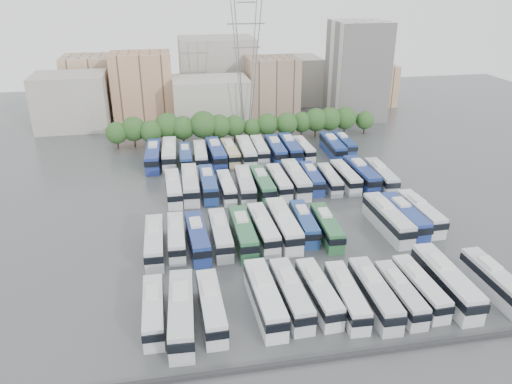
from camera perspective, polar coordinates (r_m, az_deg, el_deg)
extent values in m
plane|color=#424447|center=(83.61, 3.33, -3.10)|extent=(220.00, 220.00, 0.00)
cube|color=#2D2D30|center=(57.43, 11.51, -17.72)|extent=(56.00, 0.50, 0.50)
cylinder|color=black|center=(120.54, -15.50, 5.24)|extent=(0.36, 0.36, 2.10)
sphere|color=#234C1E|center=(119.70, -15.65, 6.53)|extent=(5.04, 5.04, 5.04)
cylinder|color=black|center=(120.89, -13.67, 5.56)|extent=(0.36, 0.36, 2.37)
sphere|color=#234C1E|center=(119.95, -13.82, 7.02)|extent=(5.70, 5.70, 5.70)
cylinder|color=black|center=(119.32, -11.79, 5.44)|extent=(0.36, 0.36, 2.16)
sphere|color=#234C1E|center=(118.44, -11.91, 6.78)|extent=(5.19, 5.19, 5.19)
cylinder|color=black|center=(120.72, -9.99, 5.89)|extent=(0.36, 0.36, 2.54)
sphere|color=#234C1E|center=(119.71, -10.11, 7.46)|extent=(6.09, 6.09, 6.09)
cylinder|color=black|center=(119.85, -8.27, 5.82)|extent=(0.36, 0.36, 2.32)
sphere|color=#234C1E|center=(118.92, -8.35, 7.26)|extent=(5.57, 5.57, 5.57)
cylinder|color=black|center=(119.57, -5.96, 5.99)|extent=(0.36, 0.36, 2.68)
sphere|color=#234C1E|center=(118.50, -6.03, 7.66)|extent=(6.43, 6.43, 6.43)
cylinder|color=black|center=(120.22, -4.17, 6.07)|extent=(0.36, 0.36, 2.32)
sphere|color=#234C1E|center=(119.29, -4.21, 7.50)|extent=(5.56, 5.56, 5.56)
cylinder|color=black|center=(121.24, -2.45, 6.23)|extent=(0.36, 0.36, 2.16)
sphere|color=#234C1E|center=(120.38, -2.48, 7.55)|extent=(5.18, 5.18, 5.18)
cylinder|color=black|center=(121.66, -0.43, 6.23)|extent=(0.36, 0.36, 1.82)
sphere|color=#234C1E|center=(120.93, -0.44, 7.34)|extent=(4.37, 4.37, 4.37)
cylinder|color=black|center=(122.13, 1.31, 6.39)|extent=(0.36, 0.36, 2.21)
sphere|color=#234C1E|center=(121.26, 1.32, 7.73)|extent=(5.29, 5.29, 5.29)
cylinder|color=black|center=(122.58, 3.48, 6.42)|extent=(0.36, 0.36, 2.24)
sphere|color=#234C1E|center=(121.70, 3.51, 7.79)|extent=(5.38, 5.38, 5.38)
cylinder|color=black|center=(125.19, 5.21, 6.71)|extent=(0.36, 0.36, 2.10)
sphere|color=#234C1E|center=(124.38, 5.26, 7.97)|extent=(5.05, 5.05, 5.05)
cylinder|color=black|center=(125.83, 6.78, 6.80)|extent=(0.36, 0.36, 2.37)
sphere|color=#234C1E|center=(124.93, 6.85, 8.21)|extent=(5.69, 5.69, 5.69)
cylinder|color=black|center=(126.96, 8.30, 6.87)|extent=(0.36, 0.36, 2.38)
sphere|color=#234C1E|center=(126.06, 8.39, 8.27)|extent=(5.71, 5.71, 5.71)
cylinder|color=black|center=(128.56, 10.04, 6.96)|extent=(0.36, 0.36, 2.33)
sphere|color=#234C1E|center=(127.69, 10.15, 8.32)|extent=(5.60, 5.60, 5.60)
cylinder|color=black|center=(130.44, 12.23, 6.93)|extent=(0.36, 0.36, 1.90)
sphere|color=#234C1E|center=(129.73, 12.32, 8.01)|extent=(4.55, 4.55, 4.55)
cube|color=#9E998E|center=(139.70, -20.32, 9.69)|extent=(18.00, 14.00, 14.00)
cube|color=tan|center=(143.23, -12.87, 11.71)|extent=(16.00, 12.00, 18.00)
cube|color=#ADA89E|center=(136.54, -5.16, 10.33)|extent=(20.00, 14.00, 12.00)
cube|color=gray|center=(144.61, 1.83, 11.99)|extent=(14.00, 12.00, 16.00)
cube|color=gray|center=(155.58, -4.48, 13.54)|extent=(22.00, 16.00, 20.00)
cube|color=tan|center=(154.37, -18.04, 11.63)|extent=(16.00, 14.00, 16.00)
cube|color=#A39E93|center=(158.07, 3.78, 12.62)|extent=(18.00, 14.00, 14.00)
cube|color=tan|center=(160.32, 12.84, 11.88)|extent=(14.00, 12.00, 12.00)
cube|color=gray|center=(149.90, -8.80, 10.99)|extent=(12.00, 10.00, 10.00)
cube|color=silver|center=(142.53, 11.49, 13.41)|extent=(14.00, 14.00, 26.00)
cylinder|color=slate|center=(123.36, -1.90, 14.16)|extent=(2.90, 2.91, 33.83)
cylinder|color=slate|center=(127.26, -2.19, 14.46)|extent=(2.90, 2.91, 33.83)
cylinder|color=slate|center=(124.02, -0.02, 14.23)|extent=(2.90, 2.91, 33.83)
cylinder|color=slate|center=(127.90, -0.36, 14.53)|extent=(2.90, 2.91, 33.83)
cube|color=slate|center=(124.03, -1.17, 20.87)|extent=(4.50, 0.30, 0.30)
cube|color=slate|center=(124.38, -1.15, 18.68)|extent=(9.00, 0.30, 0.30)
cube|color=slate|center=(125.00, -1.13, 16.19)|extent=(7.00, 0.30, 0.30)
cube|color=silver|center=(61.16, -11.62, -13.20)|extent=(2.32, 10.91, 3.09)
cube|color=black|center=(60.70, -11.67, -12.83)|extent=(2.43, 11.07, 0.91)
cube|color=silver|center=(61.26, -11.76, -11.13)|extent=(1.55, 2.91, 0.40)
cube|color=silver|center=(59.75, -8.50, -13.60)|extent=(3.40, 13.07, 3.67)
cube|color=black|center=(59.19, -8.55, -13.16)|extent=(3.54, 13.27, 1.08)
cube|color=silver|center=(59.83, -8.62, -11.08)|extent=(2.01, 3.54, 0.47)
cube|color=silver|center=(60.63, -5.13, -13.00)|extent=(2.60, 11.56, 3.27)
cube|color=black|center=(60.14, -5.13, -12.61)|extent=(2.72, 11.74, 0.96)
cube|color=silver|center=(60.72, -5.35, -10.80)|extent=(1.67, 3.10, 0.42)
cube|color=white|center=(61.57, 0.99, -12.06)|extent=(3.04, 12.68, 3.57)
cube|color=black|center=(61.05, 1.03, -11.63)|extent=(3.18, 12.87, 1.05)
cube|color=silver|center=(61.68, 0.67, -9.71)|extent=(1.88, 3.41, 0.46)
cube|color=silver|center=(62.44, 3.99, -11.66)|extent=(2.91, 12.00, 3.38)
cube|color=black|center=(61.95, 4.04, -11.25)|extent=(3.03, 12.18, 0.99)
cube|color=silver|center=(62.53, 3.65, -9.47)|extent=(1.79, 3.23, 0.44)
cube|color=silver|center=(63.20, 7.15, -11.40)|extent=(2.92, 11.48, 3.22)
cube|color=black|center=(62.74, 7.22, -11.02)|extent=(3.05, 11.65, 0.95)
cube|color=silver|center=(63.27, 6.79, -9.34)|extent=(1.75, 3.10, 0.42)
cube|color=silver|center=(63.15, 10.29, -11.68)|extent=(2.84, 11.39, 3.20)
cube|color=black|center=(62.69, 10.37, -11.30)|extent=(2.96, 11.56, 0.94)
cube|color=silver|center=(63.23, 10.01, -9.62)|extent=(1.72, 3.07, 0.41)
cube|color=silver|center=(64.00, 13.35, -11.33)|extent=(2.77, 12.11, 3.42)
cube|color=black|center=(63.52, 13.45, -10.92)|extent=(2.90, 12.29, 1.01)
cube|color=silver|center=(64.08, 13.00, -9.16)|extent=(1.76, 3.25, 0.44)
cube|color=silver|center=(65.16, 16.11, -11.15)|extent=(2.32, 10.89, 3.09)
cube|color=black|center=(64.73, 16.22, -10.78)|extent=(2.43, 11.06, 0.91)
cube|color=silver|center=(65.20, 15.77, -9.23)|extent=(1.55, 2.91, 0.40)
cube|color=silver|center=(66.93, 18.17, -10.38)|extent=(2.64, 11.13, 3.14)
cube|color=black|center=(66.51, 18.30, -10.02)|extent=(2.76, 11.30, 0.92)
cube|color=silver|center=(66.97, 17.80, -8.50)|extent=(1.65, 2.99, 0.41)
cube|color=silver|center=(68.55, 20.84, -9.61)|extent=(2.83, 13.28, 3.76)
cube|color=black|center=(68.06, 20.99, -9.18)|extent=(2.96, 13.48, 1.11)
cube|color=silver|center=(68.64, 20.41, -7.40)|extent=(1.88, 3.54, 0.49)
cube|color=silver|center=(71.33, 25.61, -9.29)|extent=(2.65, 11.94, 3.38)
cube|color=black|center=(70.91, 25.77, -8.91)|extent=(2.77, 12.12, 0.99)
cube|color=silver|center=(71.37, 25.20, -7.39)|extent=(1.72, 3.19, 0.44)
cube|color=silver|center=(74.57, -11.52, -5.70)|extent=(2.64, 11.96, 3.38)
cube|color=black|center=(74.13, -11.56, -5.32)|extent=(2.76, 12.14, 0.99)
cube|color=silver|center=(74.98, -11.63, -3.87)|extent=(1.72, 3.20, 0.44)
cube|color=silver|center=(75.56, -9.08, -5.18)|extent=(2.54, 11.16, 3.15)
cube|color=black|center=(75.15, -9.11, -4.83)|extent=(2.65, 11.33, 0.93)
cube|color=silver|center=(75.95, -9.19, -3.50)|extent=(1.62, 2.99, 0.41)
cube|color=navy|center=(74.77, -6.71, -5.28)|extent=(3.05, 11.92, 3.35)
cube|color=black|center=(74.33, -6.71, -4.90)|extent=(3.18, 12.11, 0.99)
cube|color=silver|center=(75.17, -6.91, -3.48)|extent=(1.82, 3.23, 0.43)
cube|color=silver|center=(75.44, -4.08, -4.89)|extent=(2.50, 11.72, 3.32)
cube|color=black|center=(75.00, -4.08, -4.52)|extent=(2.62, 11.90, 0.98)
cube|color=silver|center=(75.85, -4.25, -3.13)|extent=(1.66, 3.13, 0.43)
cube|color=#2D6A42|center=(75.54, -1.49, -4.72)|extent=(2.65, 12.30, 3.48)
cube|color=black|center=(75.09, -1.48, -4.33)|extent=(2.77, 12.49, 1.02)
cube|color=silver|center=(75.96, -1.70, -2.87)|extent=(1.75, 3.28, 0.45)
cube|color=silver|center=(76.76, 0.82, -4.25)|extent=(2.99, 12.10, 3.40)
cube|color=black|center=(76.33, 0.85, -3.87)|extent=(3.12, 12.28, 1.00)
cube|color=silver|center=(77.17, 0.57, -2.48)|extent=(1.82, 3.26, 0.44)
cube|color=white|center=(77.53, 3.16, -3.85)|extent=(3.00, 13.15, 3.71)
cube|color=black|center=(77.06, 3.20, -3.44)|extent=(3.14, 13.35, 1.09)
cube|color=silver|center=(78.00, 2.90, -1.94)|extent=(1.91, 3.53, 0.48)
cube|color=navy|center=(78.96, 5.51, -3.61)|extent=(2.79, 11.28, 3.17)
cube|color=black|center=(78.57, 5.55, -3.26)|extent=(2.91, 11.45, 0.93)
cube|color=silver|center=(79.37, 5.32, -2.00)|extent=(1.70, 3.04, 0.41)
cube|color=#2C683B|center=(78.19, 8.07, -4.02)|extent=(2.86, 11.49, 3.23)
cube|color=black|center=(77.78, 8.12, -3.67)|extent=(2.98, 11.67, 0.95)
cube|color=silver|center=(78.58, 7.86, -2.36)|extent=(1.73, 3.10, 0.42)
cube|color=silver|center=(81.90, 14.81, -3.07)|extent=(3.15, 13.27, 3.74)
cube|color=black|center=(81.45, 14.91, -2.67)|extent=(3.29, 13.47, 1.10)
cube|color=silver|center=(82.31, 14.47, -1.25)|extent=(1.96, 3.57, 0.48)
cube|color=navy|center=(83.65, 16.59, -2.78)|extent=(3.00, 12.47, 3.51)
cube|color=black|center=(83.24, 16.69, -2.41)|extent=(3.13, 12.66, 1.03)
cube|color=silver|center=(84.03, 16.26, -1.11)|extent=(1.85, 3.36, 0.45)
cube|color=silver|center=(85.82, 18.23, -2.33)|extent=(2.89, 12.17, 3.43)
cube|color=black|center=(85.43, 18.34, -1.98)|extent=(3.02, 12.36, 1.01)
cube|color=silver|center=(86.20, 17.92, -0.75)|extent=(1.80, 3.27, 0.44)
cube|color=silver|center=(91.98, -9.41, 0.38)|extent=(2.76, 11.91, 3.36)
cube|color=black|center=(91.59, -9.44, 0.71)|extent=(2.88, 12.09, 0.99)
cube|color=silver|center=(92.62, -9.54, 1.81)|extent=(1.74, 3.20, 0.44)
cube|color=silver|center=(92.74, -7.52, 0.81)|extent=(3.08, 13.07, 3.68)
cube|color=black|center=(92.32, -7.54, 1.17)|extent=(3.22, 13.26, 1.08)
cube|color=silver|center=(93.46, -7.63, 2.37)|extent=(1.93, 3.51, 0.48)
cube|color=navy|center=(92.77, -5.48, 0.85)|extent=(2.69, 12.25, 3.46)
cube|color=black|center=(92.38, -5.49, 1.19)|extent=(2.82, 12.43, 1.02)
cube|color=silver|center=(93.44, -5.61, 2.31)|extent=(1.76, 3.27, 0.45)
cube|color=white|center=(91.79, -3.40, 0.51)|extent=(2.44, 10.72, 3.03)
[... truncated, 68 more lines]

